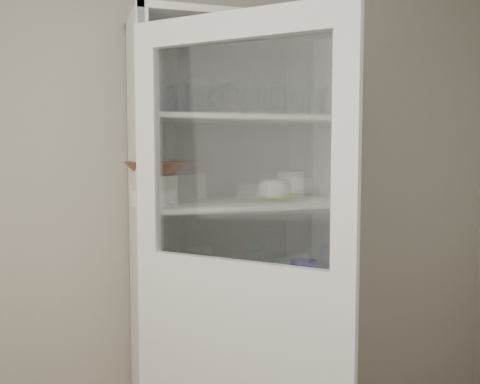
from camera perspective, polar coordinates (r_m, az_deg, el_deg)
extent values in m
cube|color=#ABA79E|center=(2.70, -5.53, 0.13)|extent=(3.60, 0.02, 2.60)
cube|color=white|center=(2.46, -10.87, -6.24)|extent=(0.03, 0.45, 2.10)
cube|color=white|center=(2.75, 9.69, -5.07)|extent=(0.03, 0.45, 2.10)
cube|color=slate|center=(2.76, -1.35, -4.96)|extent=(1.00, 0.03, 2.10)
cube|color=white|center=(2.59, 0.00, 17.47)|extent=(1.00, 0.45, 0.03)
cube|color=white|center=(2.72, 0.10, -18.28)|extent=(0.94, 0.42, 0.02)
cube|color=white|center=(2.59, 0.10, -10.12)|extent=(0.94, 0.42, 0.02)
cube|color=white|center=(2.52, 0.11, -1.30)|extent=(0.94, 0.42, 0.02)
cube|color=white|center=(2.51, 0.11, 7.82)|extent=(0.94, 0.42, 0.02)
cube|color=white|center=(1.99, -0.27, 17.37)|extent=(0.65, 0.68, 0.10)
cube|color=white|center=(2.16, -9.77, 4.28)|extent=(0.09, 0.09, 0.80)
cube|color=white|center=(1.79, 11.28, 4.19)|extent=(0.09, 0.09, 0.80)
cube|color=silver|center=(1.94, -0.26, 4.31)|extent=(0.51, 0.53, 0.78)
cylinder|color=silver|center=(2.29, -8.79, 9.91)|extent=(0.08, 0.08, 0.13)
cylinder|color=silver|center=(2.35, -2.33, 9.85)|extent=(0.07, 0.07, 0.13)
cylinder|color=silver|center=(2.30, -4.95, 10.13)|extent=(0.09, 0.09, 0.14)
cylinder|color=silver|center=(2.43, 4.16, 9.89)|extent=(0.07, 0.07, 0.15)
cylinder|color=silver|center=(2.41, 1.23, 9.94)|extent=(0.09, 0.09, 0.14)
cylinder|color=silver|center=(2.42, 3.50, 9.75)|extent=(0.07, 0.07, 0.13)
cylinder|color=silver|center=(2.55, 9.94, 9.72)|extent=(0.09, 0.09, 0.16)
cylinder|color=silver|center=(2.42, -7.52, 9.65)|extent=(0.08, 0.08, 0.13)
cylinder|color=silver|center=(2.47, -6.07, 9.78)|extent=(0.08, 0.08, 0.14)
cylinder|color=silver|center=(2.47, -6.32, 9.76)|extent=(0.09, 0.09, 0.14)
cylinder|color=silver|center=(2.52, -2.61, 9.74)|extent=(0.08, 0.08, 0.15)
cylinder|color=silver|center=(2.57, 2.30, 9.38)|extent=(0.07, 0.07, 0.12)
cylinder|color=white|center=(2.39, -9.05, -0.57)|extent=(0.21, 0.21, 0.07)
cylinder|color=white|center=(2.52, -9.51, -0.15)|extent=(0.20, 0.20, 0.08)
cylinder|color=beige|center=(2.39, -9.07, 1.02)|extent=(0.25, 0.25, 0.06)
imported|color=brown|center=(2.39, -9.09, 2.51)|extent=(0.29, 0.29, 0.06)
cylinder|color=silver|center=(2.59, 3.72, -0.69)|extent=(0.45, 0.45, 0.02)
cube|color=yellow|center=(2.59, 3.72, -0.35)|extent=(0.16, 0.16, 0.01)
cylinder|color=white|center=(2.59, 3.73, 0.51)|extent=(0.19, 0.19, 0.07)
cylinder|color=beige|center=(2.63, 5.42, 0.71)|extent=(0.13, 0.13, 0.14)
imported|color=navy|center=(2.65, 6.88, -8.38)|extent=(0.14, 0.14, 0.11)
imported|color=teal|center=(2.68, 4.66, -8.26)|extent=(0.14, 0.14, 0.10)
imported|color=white|center=(2.54, 3.65, -9.15)|extent=(0.10, 0.10, 0.09)
cylinder|color=teal|center=(2.62, -2.06, -8.64)|extent=(0.10, 0.10, 0.10)
ellipsoid|color=teal|center=(2.60, -2.07, -7.39)|extent=(0.10, 0.10, 0.02)
cylinder|color=silver|center=(2.47, -4.72, -10.14)|extent=(0.11, 0.11, 0.04)
cylinder|color=white|center=(2.54, -7.96, -8.64)|extent=(0.15, 0.15, 0.14)
imported|color=beige|center=(2.69, -3.10, -17.40)|extent=(0.28, 0.28, 0.08)
cube|color=gray|center=(2.78, 4.61, -16.89)|extent=(0.24, 0.20, 0.06)
cylinder|color=silver|center=(2.63, 8.19, 9.43)|extent=(0.07, 0.07, 0.14)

